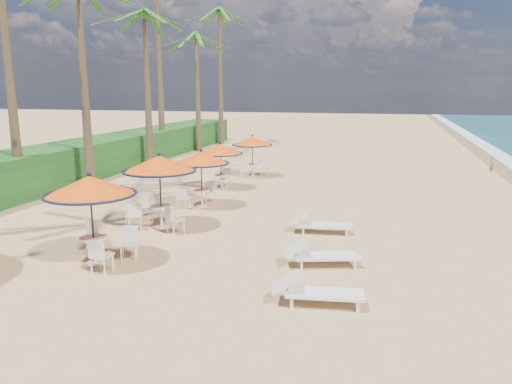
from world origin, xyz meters
TOP-DOWN VIEW (x-y plane):
  - ground at (0.00, 0.00)m, footprint 160.00×160.00m
  - scrub_hedge at (-13.50, 11.00)m, footprint 3.00×40.00m
  - station_0 at (-5.37, -0.19)m, footprint 2.35×2.35m
  - station_1 at (-5.25, 3.40)m, footprint 2.40×2.40m
  - station_2 at (-5.01, 6.55)m, footprint 2.16×2.24m
  - station_3 at (-5.45, 10.14)m, footprint 2.05×2.11m
  - station_4 at (-4.85, 13.52)m, footprint 2.10×2.10m
  - lounger_near at (0.59, -1.29)m, footprint 2.00×0.85m
  - lounger_mid at (0.35, 1.08)m, footprint 2.04×1.16m
  - lounger_far at (-0.09, 4.09)m, footprint 1.98×0.85m
  - palm_4 at (-11.24, 14.63)m, footprint 5.00×5.00m
  - palm_6 at (-11.54, 22.96)m, footprint 5.00×5.00m
  - palm_7 at (-11.47, 27.82)m, footprint 5.00×5.00m
  - person at (7.39, 17.96)m, footprint 0.29×0.39m

SIDE VIEW (x-z plane):
  - ground at x=0.00m, z-range 0.00..0.00m
  - lounger_far at x=-0.09m, z-range -0.02..0.67m
  - lounger_near at x=0.59m, z-range -0.02..0.67m
  - lounger_mid at x=0.35m, z-range -0.02..0.67m
  - person at x=7.39m, z-range 0.00..0.96m
  - scrub_hedge at x=-13.50m, z-range 0.00..1.80m
  - station_3 at x=-5.45m, z-range 0.49..2.63m
  - station_4 at x=-4.85m, z-range 0.57..2.76m
  - station_2 at x=-5.01m, z-range 0.59..2.85m
  - station_0 at x=-5.37m, z-range 0.57..3.02m
  - station_1 at x=-5.25m, z-range 0.58..3.09m
  - palm_6 at x=-11.54m, z-range 3.38..11.64m
  - palm_4 at x=-11.24m, z-range 3.60..12.35m
  - palm_7 at x=-11.47m, z-range 4.41..15.00m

